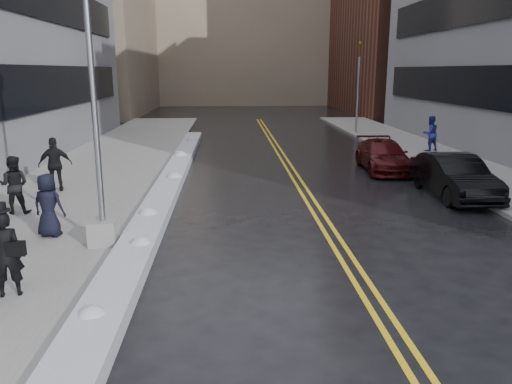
{
  "coord_description": "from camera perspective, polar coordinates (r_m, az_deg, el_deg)",
  "views": [
    {
      "loc": [
        -0.22,
        -9.75,
        4.29
      ],
      "look_at": [
        0.45,
        2.44,
        1.3
      ],
      "focal_mm": 35.0,
      "sensor_mm": 36.0,
      "label": 1
    }
  ],
  "objects": [
    {
      "name": "pedestrian_d",
      "position": [
        18.71,
        -21.95,
        2.93
      ],
      "size": [
        1.2,
        0.78,
        1.89
      ],
      "primitive_type": "imported",
      "rotation": [
        0.0,
        0.0,
        3.45
      ],
      "color": "black",
      "rests_on": "sidewalk_west"
    },
    {
      "name": "lane_line_left",
      "position": [
        20.38,
        4.18,
        1.58
      ],
      "size": [
        0.12,
        50.0,
        0.01
      ],
      "primitive_type": "cube",
      "color": "gold",
      "rests_on": "ground"
    },
    {
      "name": "traffic_signal",
      "position": [
        34.87,
        11.6,
        12.04
      ],
      "size": [
        0.16,
        0.2,
        6.0
      ],
      "color": "gray",
      "rests_on": "sidewalk_east"
    },
    {
      "name": "sidewalk_east",
      "position": [
        22.64,
        23.78,
        1.85
      ],
      "size": [
        4.0,
        50.0,
        0.15
      ],
      "primitive_type": "cube",
      "color": "gray",
      "rests_on": "ground"
    },
    {
      "name": "pedestrian_east",
      "position": [
        27.78,
        19.28,
        6.33
      ],
      "size": [
        1.04,
        0.91,
        1.83
      ],
      "primitive_type": "imported",
      "rotation": [
        0.0,
        0.0,
        3.41
      ],
      "color": "navy",
      "rests_on": "sidewalk_east"
    },
    {
      "name": "car_black",
      "position": [
        18.43,
        21.71,
        1.66
      ],
      "size": [
        1.56,
        4.47,
        1.47
      ],
      "primitive_type": "imported",
      "rotation": [
        0.0,
        0.0,
        0.0
      ],
      "color": "black",
      "rests_on": "ground"
    },
    {
      "name": "fire_hydrant",
      "position": [
        22.12,
        21.58,
        3.06
      ],
      "size": [
        0.26,
        0.26,
        0.73
      ],
      "color": "maroon",
      "rests_on": "sidewalk_east"
    },
    {
      "name": "ground",
      "position": [
        10.66,
        -1.7,
        -9.99
      ],
      "size": [
        160.0,
        160.0,
        0.0
      ],
      "primitive_type": "plane",
      "color": "black",
      "rests_on": "ground"
    },
    {
      "name": "pedestrian_b",
      "position": [
        16.3,
        -25.91,
        0.75
      ],
      "size": [
        0.86,
        0.68,
        1.72
      ],
      "primitive_type": "imported",
      "rotation": [
        0.0,
        0.0,
        3.18
      ],
      "color": "black",
      "rests_on": "sidewalk_west"
    },
    {
      "name": "car_maroon",
      "position": [
        22.49,
        14.35,
        4.04
      ],
      "size": [
        2.13,
        4.64,
        1.31
      ],
      "primitive_type": "imported",
      "rotation": [
        0.0,
        0.0,
        -0.06
      ],
      "color": "#39090A",
      "rests_on": "ground"
    },
    {
      "name": "snow_ridge",
      "position": [
        18.36,
        -10.03,
        0.58
      ],
      "size": [
        0.9,
        30.0,
        0.34
      ],
      "primitive_type": "cube",
      "color": "silver",
      "rests_on": "ground"
    },
    {
      "name": "lane_line_right",
      "position": [
        20.42,
        5.01,
        1.59
      ],
      "size": [
        0.12,
        50.0,
        0.01
      ],
      "primitive_type": "cube",
      "color": "gold",
      "rests_on": "ground"
    },
    {
      "name": "pedestrian_c",
      "position": [
        13.66,
        -22.65,
        -1.41
      ],
      "size": [
        0.89,
        0.67,
        1.63
      ],
      "primitive_type": "imported",
      "rotation": [
        0.0,
        0.0,
        2.93
      ],
      "color": "black",
      "rests_on": "sidewalk_west"
    },
    {
      "name": "pedestrian_fedora",
      "position": [
        10.4,
        -26.71,
        -6.37
      ],
      "size": [
        0.69,
        0.55,
        1.65
      ],
      "primitive_type": "imported",
      "rotation": [
        0.0,
        0.0,
        3.43
      ],
      "color": "black",
      "rests_on": "sidewalk_west"
    },
    {
      "name": "sidewalk_west",
      "position": [
        20.94,
        -18.39,
        1.44
      ],
      "size": [
        5.5,
        50.0,
        0.15
      ],
      "primitive_type": "cube",
      "color": "gray",
      "rests_on": "ground"
    },
    {
      "name": "lamppost",
      "position": [
        12.28,
        -17.69,
        4.88
      ],
      "size": [
        0.65,
        0.65,
        7.62
      ],
      "color": "gray",
      "rests_on": "sidewalk_west"
    },
    {
      "name": "building_west_far",
      "position": [
        56.08,
        -19.94,
        17.81
      ],
      "size": [
        14.0,
        22.0,
        18.0
      ],
      "primitive_type": "cube",
      "color": "gray",
      "rests_on": "ground"
    },
    {
      "name": "building_far",
      "position": [
        70.11,
        -1.4,
        19.26
      ],
      "size": [
        36.0,
        16.0,
        22.0
      ],
      "primitive_type": "cube",
      "color": "gray",
      "rests_on": "ground"
    }
  ]
}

